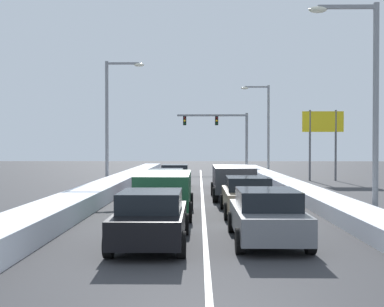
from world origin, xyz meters
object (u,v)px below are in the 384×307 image
object	(u,v)px
sedan_gray_right_lane_nearest	(267,215)
sedan_navy_right_lane_fourth	(230,176)
sedan_black_center_lane_nearest	(151,218)
sedan_maroon_center_lane_third	(167,183)
suv_green_center_lane_second	(165,190)
sedan_silver_center_lane_fourth	(175,176)
traffic_light_gantry	(225,129)
roadside_sign_right	(323,129)
street_lamp_right_near	(366,89)
sedan_tan_right_lane_second	(247,195)
street_lamp_left_mid	(112,112)
suv_charcoal_right_lane_third	(233,179)
street_lamp_right_mid	(265,121)

from	to	relation	value
sedan_gray_right_lane_nearest	sedan_navy_right_lane_fourth	distance (m)	17.62
sedan_black_center_lane_nearest	sedan_maroon_center_lane_third	distance (m)	12.49
suv_green_center_lane_second	sedan_maroon_center_lane_third	distance (m)	6.74
sedan_silver_center_lane_fourth	traffic_light_gantry	distance (m)	21.16
sedan_maroon_center_lane_third	roadside_sign_right	distance (m)	17.11
sedan_black_center_lane_nearest	sedan_gray_right_lane_nearest	bearing A→B (deg)	8.62
sedan_silver_center_lane_fourth	roadside_sign_right	world-z (taller)	roadside_sign_right
sedan_navy_right_lane_fourth	street_lamp_right_near	world-z (taller)	street_lamp_right_near
sedan_gray_right_lane_nearest	sedan_navy_right_lane_fourth	bearing A→B (deg)	89.85
suv_green_center_lane_second	roadside_sign_right	xyz separation A→B (m)	(10.96, 19.14, 3.00)
sedan_tan_right_lane_second	sedan_maroon_center_lane_third	size ratio (longest dim) A/B	1.00
sedan_navy_right_lane_fourth	street_lamp_left_mid	size ratio (longest dim) A/B	0.53
suv_charcoal_right_lane_third	sedan_navy_right_lane_fourth	bearing A→B (deg)	87.87
roadside_sign_right	sedan_maroon_center_lane_third	bearing A→B (deg)	-132.36
sedan_silver_center_lane_fourth	street_lamp_right_near	xyz separation A→B (m)	(7.86, -13.30, 4.10)
traffic_light_gantry	roadside_sign_right	world-z (taller)	traffic_light_gantry
suv_charcoal_right_lane_third	sedan_silver_center_lane_fourth	size ratio (longest dim) A/B	1.09
street_lamp_right_mid	roadside_sign_right	size ratio (longest dim) A/B	1.51
street_lamp_right_near	roadside_sign_right	distance (m)	19.97
street_lamp_left_mid	sedan_tan_right_lane_second	bearing A→B (deg)	-60.37
street_lamp_right_near	sedan_gray_right_lane_nearest	bearing A→B (deg)	-132.84
sedan_black_center_lane_nearest	street_lamp_right_mid	distance (m)	33.28
sedan_maroon_center_lane_third	roadside_sign_right	bearing A→B (deg)	47.64
sedan_tan_right_lane_second	roadside_sign_right	bearing A→B (deg)	67.69
traffic_light_gantry	street_lamp_right_near	size ratio (longest dim) A/B	0.93
suv_green_center_lane_second	street_lamp_right_mid	size ratio (longest dim) A/B	0.59
sedan_black_center_lane_nearest	street_lamp_right_mid	world-z (taller)	street_lamp_right_mid
sedan_gray_right_lane_nearest	roadside_sign_right	size ratio (longest dim) A/B	0.82
suv_green_center_lane_second	sedan_maroon_center_lane_third	world-z (taller)	suv_green_center_lane_second
sedan_black_center_lane_nearest	sedan_maroon_center_lane_third	bearing A→B (deg)	91.70
street_lamp_right_near	roadside_sign_right	world-z (taller)	street_lamp_right_near
street_lamp_right_near	sedan_silver_center_lane_fourth	bearing A→B (deg)	120.59
sedan_maroon_center_lane_third	sedan_silver_center_lane_fourth	bearing A→B (deg)	88.70
sedan_tan_right_lane_second	sedan_navy_right_lane_fourth	size ratio (longest dim) A/B	1.00
sedan_tan_right_lane_second	suv_charcoal_right_lane_third	xyz separation A→B (m)	(-0.18, 5.76, 0.25)
sedan_silver_center_lane_fourth	traffic_light_gantry	world-z (taller)	traffic_light_gantry
suv_green_center_lane_second	street_lamp_right_near	distance (m)	8.57
sedan_silver_center_lane_fourth	traffic_light_gantry	size ratio (longest dim) A/B	0.60
sedan_black_center_lane_nearest	traffic_light_gantry	size ratio (longest dim) A/B	0.60
sedan_silver_center_lane_fourth	street_lamp_right_near	bearing A→B (deg)	-59.41
sedan_tan_right_lane_second	street_lamp_right_mid	distance (m)	26.73
sedan_navy_right_lane_fourth	street_lamp_left_mid	world-z (taller)	street_lamp_left_mid
suv_charcoal_right_lane_third	sedan_navy_right_lane_fourth	size ratio (longest dim) A/B	1.09
suv_green_center_lane_second	sedan_black_center_lane_nearest	bearing A→B (deg)	-89.85
roadside_sign_right	suv_charcoal_right_lane_third	bearing A→B (deg)	-121.20
sedan_gray_right_lane_nearest	sedan_silver_center_lane_fourth	xyz separation A→B (m)	(-3.47, 18.03, 0.00)
sedan_black_center_lane_nearest	street_lamp_right_mid	xyz separation A→B (m)	(7.39, 32.17, 4.20)
sedan_tan_right_lane_second	street_lamp_right_mid	size ratio (longest dim) A/B	0.54
sedan_tan_right_lane_second	roadside_sign_right	distance (m)	20.57
street_lamp_left_mid	roadside_sign_right	bearing A→B (deg)	17.92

